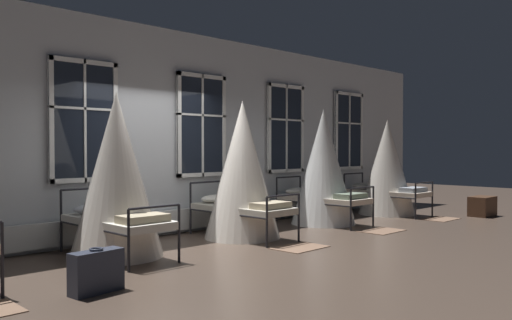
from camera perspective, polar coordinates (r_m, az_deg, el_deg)
ground at (r=8.01m, az=-6.21°, el=-9.49°), size 31.14×31.14×0.00m
back_wall_with_windows at (r=9.04m, az=-11.89°, el=3.02°), size 16.57×0.10×3.55m
window_bank at (r=8.95m, az=-11.45°, el=-1.70°), size 12.42×0.10×2.76m
cot_third at (r=7.51m, az=-14.80°, el=-1.76°), size 1.27×1.85×2.28m
cot_fourth at (r=8.82m, az=-1.48°, el=-1.23°), size 1.27×1.86×2.29m
cot_fifth at (r=10.52m, az=7.27°, el=-0.88°), size 1.27×1.86×2.27m
cot_sixth at (r=12.32m, az=13.95°, el=-0.87°), size 1.27×1.85×2.14m
rug_fourth at (r=8.07m, az=4.75°, el=-9.38°), size 0.81×0.58×0.01m
rug_fifth at (r=9.88m, az=13.40°, el=-7.44°), size 0.80×0.56×0.01m
rug_sixth at (r=11.84m, az=19.24°, el=-6.02°), size 0.80×0.56×0.01m
suitcase_dark at (r=5.82m, az=-16.84°, el=-11.44°), size 0.58×0.27×0.47m
travel_trunk at (r=12.67m, az=23.23°, el=-4.61°), size 0.64×0.40×0.43m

